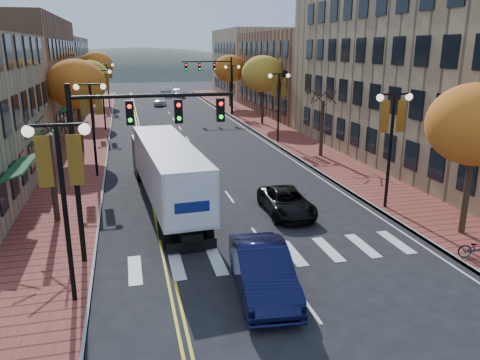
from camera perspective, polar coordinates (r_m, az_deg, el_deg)
ground at (r=17.78m, az=5.88°, el=-11.80°), size 200.00×200.00×0.00m
sidewalk_left at (r=48.10m, az=-17.88°, el=5.42°), size 4.00×85.00×0.15m
sidewalk_right at (r=50.10m, az=3.20°, el=6.56°), size 4.00×85.00×0.15m
building_left_mid at (r=52.14m, az=-27.12°, el=11.25°), size 12.00×24.00×11.00m
building_left_far at (r=76.72m, az=-22.97°, el=12.14°), size 12.00×26.00×9.50m
building_right_near at (r=39.00m, az=24.84°, el=13.45°), size 15.00×28.00×15.00m
building_right_mid at (r=61.70m, az=9.31°, el=12.76°), size 15.00×24.00×10.00m
building_right_far at (r=82.38m, az=3.22°, el=14.05°), size 15.00×20.00×11.00m
tree_left_a at (r=23.81m, az=-21.86°, el=0.18°), size 0.28×0.28×4.20m
tree_left_b at (r=39.03m, az=-19.32°, el=10.97°), size 4.48×4.48×7.21m
tree_left_c at (r=54.98m, az=-17.86°, el=11.90°), size 4.16×4.16×6.69m
tree_left_d at (r=72.90m, az=-17.03°, el=13.23°), size 4.61×4.61×7.42m
tree_right_a at (r=22.37m, az=26.84°, el=6.02°), size 4.16×4.16×6.69m
tree_right_b at (r=36.32m, az=9.94°, el=6.22°), size 0.28×0.28×4.20m
tree_right_c at (r=50.94m, az=2.79°, el=12.80°), size 4.48×4.48×7.21m
tree_right_d at (r=66.43m, az=-1.24°, el=13.42°), size 4.35×4.35×7.00m
lamp_left_a at (r=15.43m, az=-20.89°, el=-0.01°), size 1.96×0.36×6.05m
lamp_left_b at (r=31.09m, az=-17.61°, el=7.91°), size 1.96×0.36×6.05m
lamp_left_c at (r=48.97m, az=-16.43°, el=10.70°), size 1.96×0.36×6.05m
lamp_left_d at (r=66.92m, az=-15.87°, el=12.00°), size 1.96×0.36×6.05m
lamp_right_a at (r=24.80m, az=18.03°, el=5.99°), size 1.96×0.36×6.05m
lamp_right_b at (r=41.07m, az=4.75°, el=10.39°), size 1.96×0.36×6.05m
lamp_right_c at (r=58.36m, az=-0.95°, el=12.09°), size 1.96×0.36×6.05m
traffic_mast_near at (r=18.08m, az=-13.65°, el=4.88°), size 6.10×0.35×7.00m
traffic_mast_far at (r=57.91m, az=-2.95°, el=12.66°), size 6.10×0.34×7.00m
semi_truck at (r=25.24m, az=-9.12°, el=1.59°), size 3.19×14.34×3.55m
navy_sedan at (r=16.39m, az=2.77°, el=-10.95°), size 2.28×5.28×1.69m
black_suv at (r=23.95m, az=5.68°, el=-2.66°), size 2.26×4.68×1.28m
car_far_white at (r=69.62m, az=-9.76°, el=9.55°), size 2.08×4.40×1.45m
car_far_silver at (r=79.76m, az=-7.47°, el=10.38°), size 1.92×4.51×1.30m
car_far_oncoming at (r=82.73m, az=-9.12°, el=10.62°), size 1.84×4.94×1.61m
bicycle at (r=20.98m, az=27.06°, el=-7.41°), size 1.66×1.00×0.82m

